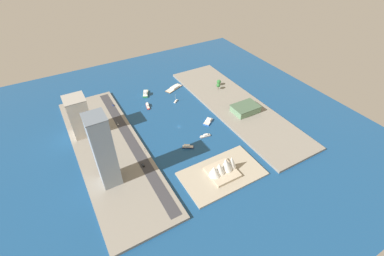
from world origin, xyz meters
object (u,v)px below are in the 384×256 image
at_px(van_white, 118,124).
at_px(yacht_sleek_gray, 205,136).
at_px(ferry_green_doubledeck, 146,93).
at_px(terminal_long_green, 245,109).
at_px(patrol_launch_navy, 188,147).
at_px(sailboat_small_white, 176,101).
at_px(tugboat_red, 148,106).
at_px(traffic_light_waterfront, 145,150).
at_px(opera_landmark, 223,168).
at_px(suv_black, 143,165).
at_px(hotel_broad_white, 79,116).
at_px(barge_flat_brown, 174,88).
at_px(catamaran_blue, 208,121).
at_px(hatchback_blue, 113,105).
at_px(tower_tall_glass, 104,151).

bearing_deg(van_white, yacht_sleek_gray, 139.29).
distance_m(ferry_green_doubledeck, terminal_long_green, 145.14).
xyz_separation_m(patrol_launch_navy, ferry_green_doubledeck, (-1.90, -128.92, 0.92)).
bearing_deg(sailboat_small_white, yacht_sleek_gray, 87.12).
height_order(tugboat_red, terminal_long_green, terminal_long_green).
bearing_deg(traffic_light_waterfront, opera_landmark, 130.54).
relative_size(terminal_long_green, suv_black, 7.51).
height_order(hotel_broad_white, suv_black, hotel_broad_white).
relative_size(ferry_green_doubledeck, traffic_light_waterfront, 3.16).
distance_m(barge_flat_brown, sailboat_small_white, 36.78).
xyz_separation_m(catamaran_blue, tugboat_red, (53.26, -70.18, 0.12)).
relative_size(catamaran_blue, opera_landmark, 0.52).
xyz_separation_m(tugboat_red, suv_black, (47.66, 102.66, 2.54)).
height_order(sailboat_small_white, opera_landmark, opera_landmark).
relative_size(sailboat_small_white, van_white, 2.74).
distance_m(yacht_sleek_gray, hatchback_blue, 137.22).
relative_size(terminal_long_green, opera_landmark, 1.04).
relative_size(sailboat_small_white, tower_tall_glass, 0.15).
bearing_deg(opera_landmark, barge_flat_brown, -101.31).
xyz_separation_m(suv_black, opera_landmark, (-65.90, 48.22, 5.80)).
bearing_deg(ferry_green_doubledeck, hotel_broad_white, 25.91).
bearing_deg(opera_landmark, ferry_green_doubledeck, -87.24).
xyz_separation_m(tower_tall_glass, hatchback_blue, (-40.35, -126.54, -37.86)).
bearing_deg(terminal_long_green, sailboat_small_white, -46.69).
xyz_separation_m(ferry_green_doubledeck, suv_black, (57.15, 133.10, 1.62)).
distance_m(barge_flat_brown, terminal_long_green, 116.47).
height_order(patrol_launch_navy, yacht_sleek_gray, patrol_launch_navy).
height_order(sailboat_small_white, yacht_sleek_gray, sailboat_small_white).
bearing_deg(catamaran_blue, tower_tall_glass, 14.37).
distance_m(tugboat_red, van_white, 52.80).
bearing_deg(tower_tall_glass, sailboat_small_white, -141.27).
bearing_deg(tower_tall_glass, tugboat_red, -127.88).
distance_m(patrol_launch_navy, hatchback_blue, 129.83).
bearing_deg(patrol_launch_navy, suv_black, 4.33).
height_order(yacht_sleek_gray, traffic_light_waterfront, traffic_light_waterfront).
bearing_deg(patrol_launch_navy, tower_tall_glass, 3.98).
relative_size(patrol_launch_navy, tugboat_red, 0.82).
distance_m(tower_tall_glass, opera_landmark, 114.41).
relative_size(barge_flat_brown, terminal_long_green, 0.90).
relative_size(suv_black, hatchback_blue, 1.03).
height_order(terminal_long_green, hotel_broad_white, hotel_broad_white).
relative_size(tugboat_red, tower_tall_glass, 0.21).
height_order(barge_flat_brown, tugboat_red, tugboat_red).
bearing_deg(tugboat_red, van_white, 23.49).
distance_m(ferry_green_doubledeck, van_white, 77.45).
relative_size(suv_black, opera_landmark, 0.14).
bearing_deg(sailboat_small_white, van_white, 8.40).
xyz_separation_m(barge_flat_brown, yacht_sleek_gray, (18.82, 118.15, 0.24)).
relative_size(barge_flat_brown, patrol_launch_navy, 2.36).
xyz_separation_m(catamaran_blue, terminal_long_green, (-52.01, 8.31, 6.33)).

